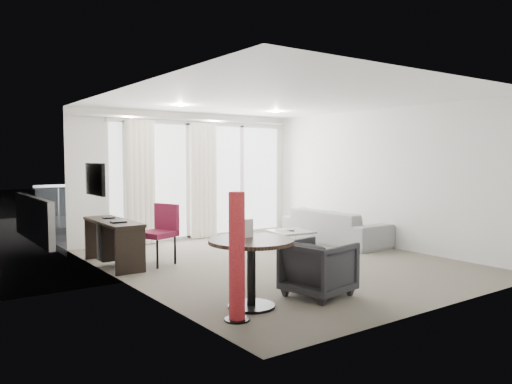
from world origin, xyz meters
TOP-DOWN VIEW (x-y plane):
  - floor at (0.00, 0.00)m, footprint 5.00×6.00m
  - ceiling at (0.00, 0.00)m, footprint 5.00×6.00m
  - wall_left at (-2.50, 0.00)m, footprint 0.00×6.00m
  - wall_right at (2.50, 0.00)m, footprint 0.00×6.00m
  - wall_front at (0.00, -3.00)m, footprint 5.00×0.00m
  - window_panel at (0.30, 2.98)m, footprint 4.00×0.02m
  - window_frame at (0.30, 2.97)m, footprint 4.10×0.06m
  - curtain_left at (-1.15, 2.82)m, footprint 0.60×0.20m
  - curtain_right at (0.25, 2.82)m, footprint 0.60×0.20m
  - curtain_track at (0.00, 2.82)m, footprint 4.80×0.04m
  - downlight_a at (-0.90, 1.60)m, footprint 0.12×0.12m
  - downlight_b at (1.20, 1.60)m, footprint 0.12×0.12m
  - desk at (-2.24, 1.29)m, footprint 0.47×1.51m
  - tv at (-2.46, 1.45)m, footprint 0.05×0.80m
  - desk_chair at (-1.67, 0.94)m, footprint 0.66×0.64m
  - round_table at (-1.74, -1.74)m, footprint 0.99×0.99m
  - menu_card at (-1.70, -1.63)m, footprint 0.12×0.02m
  - red_lamp at (-2.13, -2.03)m, footprint 0.32×0.32m
  - tub_armchair at (-0.80, -1.83)m, footprint 0.86×0.85m
  - coffee_table at (0.99, 0.87)m, footprint 0.79×0.79m
  - remote at (0.96, 0.85)m, footprint 0.11×0.18m
  - magazine at (0.95, 1.00)m, footprint 0.32×0.36m
  - sofa at (2.04, 0.77)m, footprint 0.88×2.25m
  - terrace_slab at (0.30, 4.50)m, footprint 5.60×3.00m
  - rattan_chair_a at (1.07, 4.69)m, footprint 0.63×0.63m
  - rattan_chair_b at (1.61, 4.20)m, footprint 0.69×0.69m
  - rattan_table at (1.40, 3.57)m, footprint 0.64×0.64m
  - balustrade at (0.30, 5.95)m, footprint 5.50×0.06m

SIDE VIEW (x-z plane):
  - terrace_slab at x=0.30m, z-range -0.12..0.00m
  - floor at x=0.00m, z-range 0.00..0.00m
  - coffee_table at x=0.99m, z-range 0.00..0.32m
  - rattan_table at x=1.40m, z-range 0.00..0.52m
  - sofa at x=2.04m, z-range 0.00..0.66m
  - tub_armchair at x=-0.80m, z-range 0.00..0.68m
  - desk at x=-2.24m, z-range 0.00..0.71m
  - remote at x=0.96m, z-range 0.35..0.37m
  - magazine at x=0.95m, z-range 0.35..0.37m
  - round_table at x=-1.74m, z-range 0.00..0.77m
  - rattan_chair_b at x=1.61m, z-range 0.00..0.79m
  - rattan_chair_a at x=1.07m, z-range 0.00..0.90m
  - desk_chair at x=-1.67m, z-range 0.00..0.95m
  - balustrade at x=0.30m, z-range -0.02..1.02m
  - red_lamp at x=-2.13m, z-range 0.00..1.34m
  - menu_card at x=-1.70m, z-range 0.61..0.83m
  - window_panel at x=0.30m, z-range 0.01..2.39m
  - curtain_left at x=-1.15m, z-range 0.01..2.39m
  - curtain_right at x=0.25m, z-range 0.01..2.39m
  - window_frame at x=0.30m, z-range -0.02..2.42m
  - wall_left at x=-2.50m, z-range 0.00..2.60m
  - wall_right at x=2.50m, z-range 0.00..2.60m
  - wall_front at x=0.00m, z-range 0.00..2.60m
  - tv at x=-2.46m, z-range 1.10..1.60m
  - curtain_track at x=0.00m, z-range 2.43..2.47m
  - downlight_a at x=-0.90m, z-range 2.58..2.60m
  - downlight_b at x=1.20m, z-range 2.58..2.60m
  - ceiling at x=0.00m, z-range 2.60..2.60m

